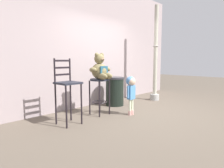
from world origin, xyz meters
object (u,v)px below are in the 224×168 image
at_px(bar_stool_with_teddy, 100,89).
at_px(teddy_bear, 100,69).
at_px(child_walking, 131,87).
at_px(bar_chair_empty, 67,87).
at_px(trash_bin, 115,91).
at_px(lamppost, 155,63).

height_order(bar_stool_with_teddy, teddy_bear, teddy_bear).
distance_m(child_walking, bar_chair_empty, 1.44).
bearing_deg(bar_stool_with_teddy, child_walking, -50.87).
xyz_separation_m(trash_bin, lamppost, (1.39, -0.42, 0.74)).
xyz_separation_m(bar_stool_with_teddy, bar_chair_empty, (-0.90, -0.05, 0.14)).
xyz_separation_m(bar_stool_with_teddy, lamppost, (2.32, -0.04, 0.55)).
height_order(lamppost, bar_chair_empty, lamppost).
height_order(trash_bin, bar_chair_empty, bar_chair_empty).
relative_size(bar_stool_with_teddy, trash_bin, 1.05).
relative_size(bar_stool_with_teddy, child_walking, 0.93).
bearing_deg(trash_bin, bar_chair_empty, -167.03).
relative_size(bar_stool_with_teddy, bar_chair_empty, 0.64).
bearing_deg(bar_chair_empty, lamppost, 0.09).
height_order(child_walking, lamppost, lamppost).
xyz_separation_m(child_walking, trash_bin, (0.49, 0.92, -0.24)).
bearing_deg(teddy_bear, child_walking, -49.40).
distance_m(bar_stool_with_teddy, child_walking, 0.71).
bearing_deg(bar_stool_with_teddy, lamppost, -1.08).
distance_m(teddy_bear, bar_chair_empty, 0.95).
xyz_separation_m(child_walking, bar_chair_empty, (-1.34, 0.50, 0.09)).
xyz_separation_m(bar_stool_with_teddy, child_walking, (0.45, -0.55, 0.05)).
height_order(bar_stool_with_teddy, child_walking, child_walking).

